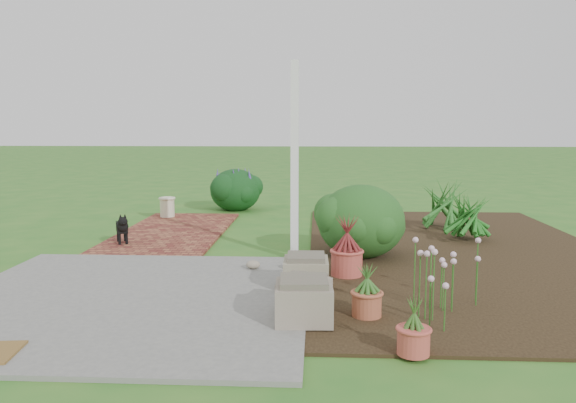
{
  "coord_description": "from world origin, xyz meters",
  "views": [
    {
      "loc": [
        0.59,
        -6.96,
        1.7
      ],
      "look_at": [
        0.2,
        0.4,
        0.7
      ],
      "focal_mm": 35.0,
      "sensor_mm": 36.0,
      "label": 1
    }
  ],
  "objects_px": {
    "black_dog": "(122,227)",
    "evergreen_shrub": "(361,219)",
    "stone_trough_near": "(304,302)",
    "cream_ceramic_urn": "(167,207)"
  },
  "relations": [
    {
      "from": "black_dog",
      "to": "evergreen_shrub",
      "type": "relative_size",
      "value": 0.39
    },
    {
      "from": "stone_trough_near",
      "to": "black_dog",
      "type": "height_order",
      "value": "black_dog"
    },
    {
      "from": "black_dog",
      "to": "evergreen_shrub",
      "type": "height_order",
      "value": "evergreen_shrub"
    },
    {
      "from": "black_dog",
      "to": "evergreen_shrub",
      "type": "bearing_deg",
      "value": -33.77
    },
    {
      "from": "black_dog",
      "to": "cream_ceramic_urn",
      "type": "bearing_deg",
      "value": 65.28
    },
    {
      "from": "cream_ceramic_urn",
      "to": "black_dog",
      "type": "bearing_deg",
      "value": -90.21
    },
    {
      "from": "evergreen_shrub",
      "to": "stone_trough_near",
      "type": "bearing_deg",
      "value": -105.03
    },
    {
      "from": "stone_trough_near",
      "to": "cream_ceramic_urn",
      "type": "relative_size",
      "value": 1.38
    },
    {
      "from": "cream_ceramic_urn",
      "to": "evergreen_shrub",
      "type": "height_order",
      "value": "evergreen_shrub"
    },
    {
      "from": "black_dog",
      "to": "evergreen_shrub",
      "type": "xyz_separation_m",
      "value": [
        3.32,
        -0.54,
        0.23
      ]
    }
  ]
}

